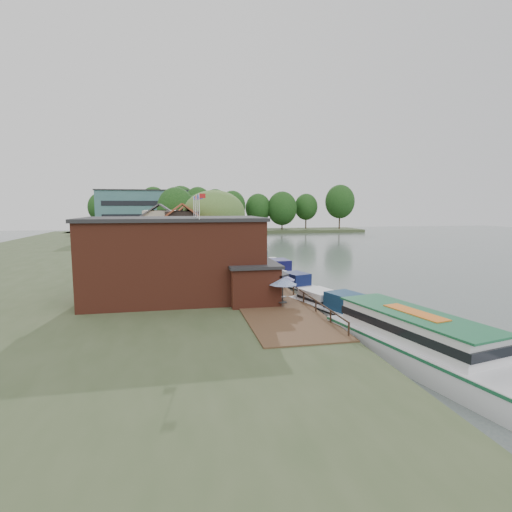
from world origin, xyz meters
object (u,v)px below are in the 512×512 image
umbrella_0 (283,292)px  umbrella_4 (259,268)px  umbrella_1 (282,287)px  tour_boat (423,340)px  hotel_block (151,214)px  cruiser_4 (255,251)px  willow (214,228)px  cruiser_0 (331,304)px  cruiser_3 (253,256)px  pub (197,258)px  swan (351,340)px  cottage_a (182,238)px  cottage_c (186,229)px  umbrella_2 (268,280)px  cruiser_1 (287,281)px  cottage_b (161,233)px  umbrella_3 (248,271)px  cruiser_2 (274,267)px

umbrella_0 → umbrella_4: bearing=86.4°
umbrella_1 → tour_boat: (4.94, -12.72, -0.75)m
hotel_block → cruiser_4: size_ratio=2.42×
willow → cruiser_4: bearing=57.8°
tour_boat → cruiser_0: bearing=85.2°
umbrella_1 → umbrella_4: (0.35, 11.22, 0.00)m
umbrella_1 → cruiser_3: size_ratio=0.23×
pub → swan: size_ratio=45.45×
willow → cruiser_0: (7.13, -25.31, -5.00)m
pub → cottage_a: (-1.00, 15.00, 0.60)m
cottage_c → cruiser_4: cottage_c is taller
cruiser_4 → tour_boat: (0.01, -49.29, 0.25)m
umbrella_0 → umbrella_2: 5.52m
willow → umbrella_0: bearing=-83.0°
cottage_c → umbrella_2: bearing=-78.8°
cottage_c → cruiser_0: (10.63, -39.31, -4.04)m
willow → cruiser_1: (6.52, -14.15, -5.10)m
cottage_a → tour_boat: (13.00, -30.83, -3.71)m
umbrella_0 → cruiser_3: bearing=83.4°
umbrella_2 → swan: 12.37m
pub → cruiser_0: size_ratio=2.00×
cruiser_1 → swan: cruiser_1 is taller
tour_boat → cruiser_3: bearing=80.1°
cottage_b → umbrella_2: cottage_b is taller
cottage_b → umbrella_1: 30.35m
willow → cruiser_1: 16.40m
cruiser_0 → swan: cruiser_0 is taller
cruiser_1 → swan: bearing=-108.6°
umbrella_3 → cruiser_1: bearing=-6.5°
willow → umbrella_1: 23.71m
pub → hotel_block: bearing=96.4°
cottage_c → pub: bearing=-90.0°
cottage_a → cruiser_3: (11.26, 11.71, -4.01)m
pub → cottage_c: (0.00, 34.00, 0.60)m
cottage_b → cruiser_4: 18.53m
cottage_c → cruiser_4: 12.64m
cruiser_2 → cottage_c: bearing=114.8°
umbrella_1 → cruiser_3: (3.20, 29.81, -1.05)m
umbrella_0 → cruiser_2: size_ratio=0.22×
umbrella_4 → cruiser_4: umbrella_4 is taller
cottage_a → umbrella_4: bearing=-39.3°
pub → umbrella_0: size_ratio=8.42×
umbrella_3 → cruiser_0: bearing=-67.5°
cruiser_0 → cruiser_2: size_ratio=0.94×
umbrella_4 → cruiser_2: (3.18, 6.02, -0.98)m
cottage_c → cruiser_3: 13.21m
umbrella_1 → cruiser_1: bearing=71.7°
cottage_a → swan: 28.85m
cottage_a → umbrella_3: size_ratio=3.62×
cruiser_4 → tour_boat: bearing=-78.7°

